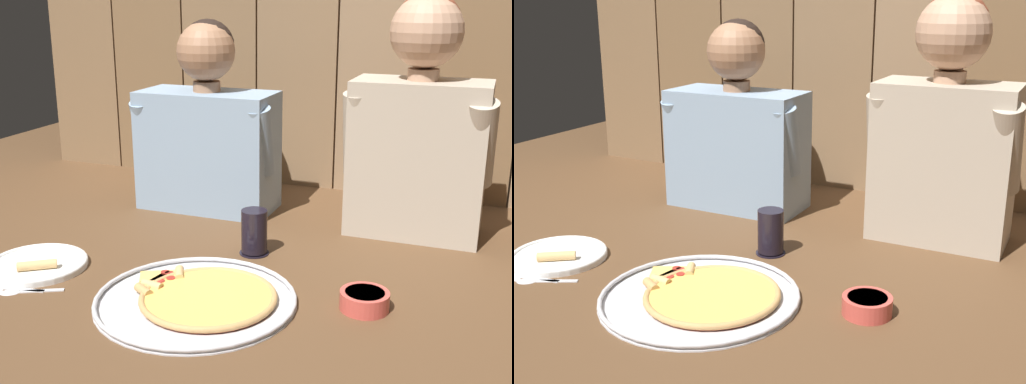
# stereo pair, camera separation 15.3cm
# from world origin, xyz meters

# --- Properties ---
(ground_plane) EXTENTS (3.20, 3.20, 0.00)m
(ground_plane) POSITION_xyz_m (0.00, 0.00, 0.00)
(ground_plane) COLOR brown
(pizza_tray) EXTENTS (0.43, 0.43, 0.03)m
(pizza_tray) POSITION_xyz_m (-0.05, -0.14, 0.01)
(pizza_tray) COLOR silver
(pizza_tray) RESTS_ON ground
(dinner_plate) EXTENTS (0.24, 0.24, 0.03)m
(dinner_plate) POSITION_xyz_m (-0.49, -0.12, 0.01)
(dinner_plate) COLOR white
(dinner_plate) RESTS_ON ground
(drinking_glass) EXTENTS (0.08, 0.08, 0.12)m
(drinking_glass) POSITION_xyz_m (-0.04, 0.15, 0.06)
(drinking_glass) COLOR black
(drinking_glass) RESTS_ON ground
(dipping_bowl) EXTENTS (0.10, 0.10, 0.04)m
(dipping_bowl) POSITION_xyz_m (0.28, -0.05, 0.02)
(dipping_bowl) COLOR #CC4C42
(dipping_bowl) RESTS_ON ground
(table_knife) EXTENTS (0.16, 0.05, 0.01)m
(table_knife) POSITION_xyz_m (-0.47, -0.24, 0.00)
(table_knife) COLOR silver
(table_knife) RESTS_ON ground
(table_spoon) EXTENTS (0.13, 0.08, 0.01)m
(table_spoon) POSITION_xyz_m (-0.44, -0.24, 0.00)
(table_spoon) COLOR silver
(table_spoon) RESTS_ON ground
(diner_left) EXTENTS (0.44, 0.20, 0.56)m
(diner_left) POSITION_xyz_m (-0.31, 0.45, 0.25)
(diner_left) COLOR #849EB7
(diner_left) RESTS_ON ground
(diner_right) EXTENTS (0.39, 0.21, 0.64)m
(diner_right) POSITION_xyz_m (0.31, 0.45, 0.30)
(diner_right) COLOR #B2A38E
(diner_right) RESTS_ON ground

